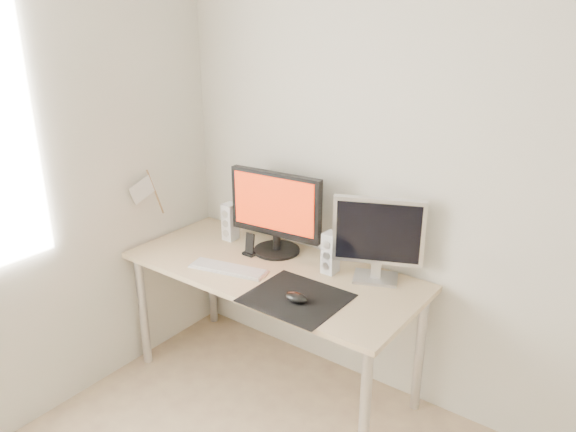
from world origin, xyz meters
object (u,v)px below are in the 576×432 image
Objects in this scene: second_monitor at (378,236)px; desk at (272,281)px; main_monitor at (276,210)px; mouse at (296,297)px; keyboard at (228,269)px; phone_dock at (250,248)px; speaker_left at (230,222)px; speaker_right at (330,253)px.

desk is at bearing -156.83° from second_monitor.
second_monitor is at bearing 3.60° from main_monitor.
keyboard is at bearing 172.78° from mouse.
desk is at bearing 145.47° from mouse.
phone_dock reaches higher than desk.
main_monitor is at bearing 49.31° from phone_dock.
second_monitor is (0.61, 0.04, -0.01)m from main_monitor.
keyboard is at bearing -49.98° from speaker_left.
speaker_left and speaker_right have the same top height.
desk is 7.23× the size of speaker_right.
speaker_left is at bearing 159.64° from desk.
speaker_right reaches higher than desk.
main_monitor reaches higher than speaker_left.
keyboard is at bearing -139.03° from desk.
mouse is 0.28× the size of second_monitor.
phone_dock is (-0.20, 0.06, 0.12)m from desk.
desk is 3.67× the size of keyboard.
second_monitor is 1.00× the size of keyboard.
speaker_right is at bearing 28.13° from desk.
phone_dock is at bearing -170.36° from speaker_right.
speaker_left is at bearing 130.02° from keyboard.
second_monitor is 0.95m from speaker_left.
speaker_right is (-0.04, 0.36, 0.09)m from mouse.
phone_dock is at bearing 98.07° from keyboard.
speaker_left is (-0.33, -0.01, -0.14)m from main_monitor.
main_monitor is (-0.42, 0.39, 0.23)m from mouse.
speaker_right is at bearing -1.45° from speaker_left.
keyboard is (-0.44, -0.30, -0.10)m from speaker_right.
speaker_left is (-0.94, -0.05, -0.13)m from second_monitor.
mouse is 0.39m from desk.
mouse reaches higher than keyboard.
phone_dock is at bearing 151.72° from mouse.
mouse is at bearing -26.66° from speaker_left.
phone_dock is (-0.47, -0.08, -0.07)m from speaker_right.
phone_dock is (-0.03, 0.21, 0.03)m from keyboard.
phone_dock is (0.23, -0.10, -0.07)m from speaker_left.
desk is 7.23× the size of speaker_left.
speaker_right is (-0.23, -0.07, -0.13)m from second_monitor.
second_monitor is at bearing 23.17° from desk.
desk is 0.63m from second_monitor.
desk is 0.50m from speaker_left.
main_monitor is at bearing 121.72° from desk.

